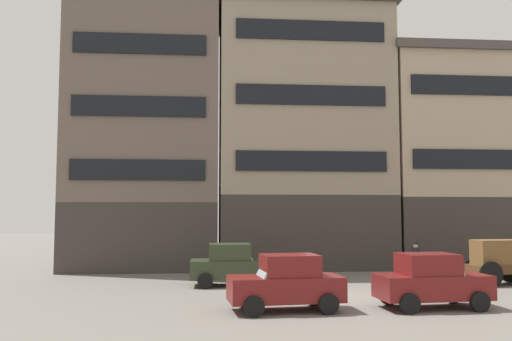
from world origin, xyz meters
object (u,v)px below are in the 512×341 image
Objects in this scene: sedan_dark at (232,265)px; sedan_parked_curb at (431,281)px; pedestrian_officer at (416,259)px; fire_hydrant_curbside at (308,268)px; sedan_light at (286,283)px; cargo_wagon at (501,259)px.

sedan_parked_curb is at bearing -42.53° from sedan_dark.
fire_hydrant_curbside is (-4.91, 1.74, -0.55)m from pedestrian_officer.
sedan_parked_curb reaches higher than fire_hydrant_curbside.
fire_hydrant_curbside is at bearing 38.19° from sedan_dark.
sedan_light is 1.01× the size of sedan_parked_curb.
sedan_light is 10.34m from pedestrian_officer.
sedan_dark is at bearing -141.81° from fire_hydrant_curbside.
cargo_wagon is at bearing -24.95° from fire_hydrant_curbside.
fire_hydrant_curbside is at bearing 155.05° from cargo_wagon.
cargo_wagon is 11.98m from sedan_dark.
fire_hydrant_curbside is at bearing 75.25° from sedan_light.
cargo_wagon is 0.78× the size of sedan_light.
sedan_dark is 5.02m from fire_hydrant_curbside.
sedan_light is 4.93m from sedan_parked_curb.
cargo_wagon is 1.66× the size of pedestrian_officer.
sedan_parked_curb is 4.58× the size of fire_hydrant_curbside.
pedestrian_officer is at bearing -19.51° from fire_hydrant_curbside.
sedan_light is 2.14× the size of pedestrian_officer.
sedan_dark is 2.06× the size of pedestrian_officer.
sedan_dark reaches higher than fire_hydrant_curbside.
fire_hydrant_curbside is (-8.04, 3.74, -0.72)m from cargo_wagon.
sedan_dark and sedan_parked_curb have the same top height.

